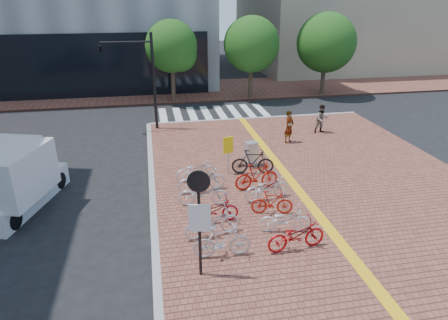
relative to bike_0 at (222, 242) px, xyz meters
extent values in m
plane|color=black|center=(1.96, 2.42, -0.69)|extent=(120.00, 120.00, 0.00)
cube|color=brown|center=(4.96, -2.58, -0.62)|extent=(14.00, 34.00, 0.15)
cube|color=yellow|center=(3.96, -2.58, -0.54)|extent=(0.40, 34.00, 0.01)
cube|color=gray|center=(4.96, 14.42, -0.62)|extent=(14.00, 0.25, 0.15)
cube|color=brown|center=(1.96, 23.42, -0.62)|extent=(70.00, 8.00, 0.15)
cube|color=silver|center=(-1.04, 16.42, -0.69)|extent=(0.50, 4.00, 0.01)
cube|color=silver|center=(-0.04, 16.42, -0.69)|extent=(0.50, 4.00, 0.01)
cube|color=silver|center=(0.96, 16.42, -0.69)|extent=(0.50, 4.00, 0.01)
cube|color=silver|center=(1.96, 16.42, -0.69)|extent=(0.50, 4.00, 0.01)
cube|color=silver|center=(2.96, 16.42, -0.69)|extent=(0.50, 4.00, 0.01)
cube|color=silver|center=(3.96, 16.42, -0.69)|extent=(0.50, 4.00, 0.01)
cube|color=silver|center=(4.96, 16.42, -0.69)|extent=(0.50, 4.00, 0.01)
cube|color=silver|center=(5.96, 16.42, -0.69)|extent=(0.50, 4.00, 0.01)
cylinder|color=#38281E|center=(-0.04, 19.92, 0.76)|extent=(0.32, 0.32, 2.60)
sphere|color=#194714|center=(-0.04, 19.92, 3.51)|extent=(3.80, 3.80, 3.80)
sphere|color=#194714|center=(0.56, 19.62, 2.91)|extent=(2.40, 2.40, 2.40)
cylinder|color=#38281E|center=(5.96, 19.92, 0.76)|extent=(0.32, 0.32, 2.60)
sphere|color=#194714|center=(5.96, 19.92, 3.51)|extent=(4.20, 4.20, 4.20)
sphere|color=#194714|center=(6.56, 19.62, 2.91)|extent=(2.40, 2.40, 2.40)
cylinder|color=#38281E|center=(11.96, 19.92, 0.76)|extent=(0.32, 0.32, 2.60)
sphere|color=#194714|center=(11.96, 19.92, 3.51)|extent=(4.60, 4.60, 4.60)
sphere|color=#194714|center=(12.56, 19.62, 2.91)|extent=(2.40, 2.40, 2.40)
imported|color=silver|center=(0.00, 0.00, 0.00)|extent=(1.82, 0.55, 1.09)
imported|color=silver|center=(-0.12, 1.22, -0.03)|extent=(2.05, 1.06, 1.03)
imported|color=#B10C19|center=(0.08, 2.06, -0.07)|extent=(1.82, 0.71, 0.94)
imported|color=silver|center=(-0.11, 3.37, -0.04)|extent=(1.98, 0.91, 1.00)
imported|color=silver|center=(-0.02, 4.53, -0.02)|extent=(2.07, 0.99, 1.05)
imported|color=white|center=(-0.14, 5.66, -0.08)|extent=(1.86, 0.93, 0.93)
imported|color=#AE0C10|center=(2.38, -0.05, -0.03)|extent=(2.01, 0.90, 1.02)
imported|color=white|center=(2.36, 0.99, -0.08)|extent=(1.84, 0.92, 0.93)
imported|color=red|center=(2.29, 2.24, -0.08)|extent=(1.60, 0.74, 0.93)
imported|color=silver|center=(2.41, 3.37, -0.04)|extent=(2.01, 1.05, 1.01)
imported|color=#B51A0C|center=(2.27, 4.35, 0.02)|extent=(1.93, 0.71, 1.13)
imported|color=black|center=(2.49, 5.84, 0.03)|extent=(1.98, 0.87, 1.15)
imported|color=gray|center=(5.48, 9.51, 0.34)|extent=(0.77, 0.72, 1.76)
imported|color=#4B4F60|center=(7.91, 10.73, 0.29)|extent=(0.85, 0.68, 1.66)
cube|color=#B7B8BC|center=(2.65, 6.78, 0.04)|extent=(0.63, 0.53, 1.17)
cylinder|color=#B7B7BC|center=(1.41, 6.10, 0.31)|extent=(0.08, 0.08, 1.71)
cube|color=yellow|center=(1.41, 6.05, 0.83)|extent=(0.47, 0.16, 0.76)
cylinder|color=black|center=(-0.77, -0.73, 1.11)|extent=(0.10, 0.10, 3.31)
cylinder|color=black|center=(-0.77, -0.80, 2.49)|extent=(0.61, 0.17, 0.62)
cube|color=silver|center=(-0.77, -0.80, 1.39)|extent=(0.60, 0.17, 0.83)
cylinder|color=black|center=(-1.54, 13.39, 2.26)|extent=(0.17, 0.17, 5.60)
cylinder|color=black|center=(-2.94, 13.39, 4.55)|extent=(2.80, 0.11, 0.11)
imported|color=black|center=(-4.34, 13.39, 4.27)|extent=(0.25, 1.16, 0.47)
cube|color=silver|center=(-7.22, 4.96, -0.24)|extent=(3.22, 4.93, 0.91)
cube|color=silver|center=(-6.82, 6.22, 0.88)|extent=(2.42, 2.42, 1.32)
cylinder|color=black|center=(-7.55, 6.77, -0.34)|extent=(0.43, 0.74, 0.71)
cylinder|color=black|center=(-5.91, 6.25, -0.34)|extent=(0.43, 0.74, 0.71)
cylinder|color=black|center=(-6.89, 3.15, -0.34)|extent=(0.43, 0.74, 0.71)
camera|label=1|loc=(-1.88, -10.15, 7.02)|focal=32.00mm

